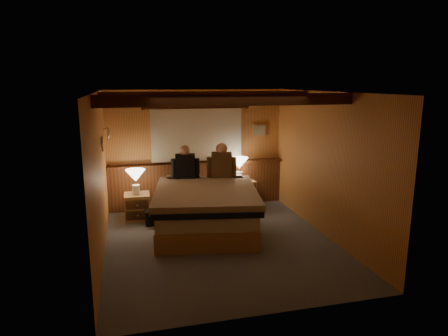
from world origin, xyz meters
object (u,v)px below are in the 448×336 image
object	(u,v)px
nightstand_left	(137,207)
lamp_right	(239,164)
person_left	(185,165)
duffel_bag	(158,216)
person_right	(222,163)
bed	(206,208)
lamp_left	(136,177)
nightstand_right	(241,194)

from	to	relation	value
nightstand_left	lamp_right	world-z (taller)	lamp_right
nightstand_left	person_left	bearing A→B (deg)	4.01
duffel_bag	person_right	bearing A→B (deg)	11.86
bed	lamp_left	size ratio (longest dim) A/B	5.23
person_left	duffel_bag	size ratio (longest dim) A/B	1.47
bed	lamp_right	distance (m)	1.53
person_left	lamp_right	bearing A→B (deg)	21.65
lamp_left	person_left	size ratio (longest dim) A/B	0.71
lamp_right	person_right	distance (m)	0.61
person_right	duffel_bag	bearing A→B (deg)	-156.72
nightstand_right	duffel_bag	size ratio (longest dim) A/B	1.30
lamp_right	person_left	bearing A→B (deg)	-166.77
nightstand_right	lamp_left	size ratio (longest dim) A/B	1.23
nightstand_left	duffel_bag	bearing A→B (deg)	-39.91
bed	lamp_left	world-z (taller)	lamp_left
duffel_bag	lamp_right	bearing A→B (deg)	20.79
bed	duffel_bag	bearing A→B (deg)	158.91
bed	person_right	world-z (taller)	person_right
person_left	duffel_bag	distance (m)	1.10
person_right	lamp_left	bearing A→B (deg)	-169.07
nightstand_left	lamp_left	size ratio (longest dim) A/B	1.07
person_right	nightstand_right	bearing A→B (deg)	47.62
nightstand_right	person_right	bearing A→B (deg)	-154.16
lamp_right	duffel_bag	bearing A→B (deg)	-160.32
nightstand_left	lamp_left	xyz separation A→B (m)	(-0.01, -0.02, 0.58)
nightstand_left	nightstand_right	size ratio (longest dim) A/B	0.87
person_left	duffel_bag	xyz separation A→B (m)	(-0.58, -0.35, -0.87)
bed	nightstand_right	bearing A→B (deg)	58.36
bed	person_left	world-z (taller)	person_left
nightstand_right	nightstand_left	bearing A→B (deg)	178.38
person_right	duffel_bag	distance (m)	1.56
lamp_left	duffel_bag	bearing A→B (deg)	-38.75
lamp_right	person_left	world-z (taller)	person_left
lamp_left	lamp_right	distance (m)	2.11
bed	person_right	size ratio (longest dim) A/B	3.56
lamp_left	lamp_right	xyz separation A→B (m)	(2.08, 0.33, 0.07)
person_right	duffel_bag	size ratio (longest dim) A/B	1.55
bed	nightstand_right	size ratio (longest dim) A/B	4.24
nightstand_left	lamp_left	distance (m)	0.58
bed	duffel_bag	distance (m)	0.97
nightstand_left	lamp_right	distance (m)	2.20
lamp_left	person_left	bearing A→B (deg)	3.84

